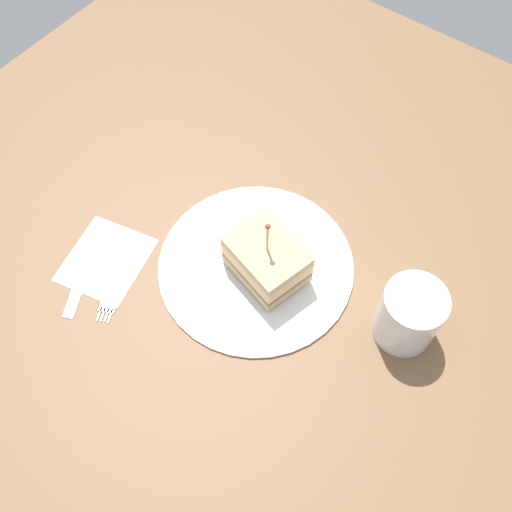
{
  "coord_description": "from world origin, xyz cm",
  "views": [
    {
      "loc": [
        -31.8,
        -23.76,
        71.02
      ],
      "look_at": [
        0.0,
        0.0,
        2.93
      ],
      "focal_mm": 41.21,
      "sensor_mm": 36.0,
      "label": 1
    }
  ],
  "objects_px": {
    "drink_glass": "(408,316)",
    "fork": "(114,288)",
    "napkin": "(106,260)",
    "knife": "(81,278)",
    "sandwich_half_center": "(265,262)",
    "plate": "(256,265)"
  },
  "relations": [
    {
      "from": "drink_glass",
      "to": "fork",
      "type": "xyz_separation_m",
      "value": [
        -0.18,
        0.34,
        -0.04
      ]
    },
    {
      "from": "napkin",
      "to": "fork",
      "type": "height_order",
      "value": "fork"
    },
    {
      "from": "napkin",
      "to": "knife",
      "type": "distance_m",
      "value": 0.04
    },
    {
      "from": "sandwich_half_center",
      "to": "napkin",
      "type": "relative_size",
      "value": 1.01
    },
    {
      "from": "napkin",
      "to": "knife",
      "type": "relative_size",
      "value": 0.91
    },
    {
      "from": "sandwich_half_center",
      "to": "napkin",
      "type": "distance_m",
      "value": 0.23
    },
    {
      "from": "sandwich_half_center",
      "to": "drink_glass",
      "type": "distance_m",
      "value": 0.2
    },
    {
      "from": "fork",
      "to": "knife",
      "type": "height_order",
      "value": "same"
    },
    {
      "from": "sandwich_half_center",
      "to": "fork",
      "type": "distance_m",
      "value": 0.21
    },
    {
      "from": "fork",
      "to": "knife",
      "type": "relative_size",
      "value": 0.97
    },
    {
      "from": "plate",
      "to": "fork",
      "type": "relative_size",
      "value": 2.2
    },
    {
      "from": "fork",
      "to": "sandwich_half_center",
      "type": "bearing_deg",
      "value": -47.33
    },
    {
      "from": "drink_glass",
      "to": "napkin",
      "type": "relative_size",
      "value": 0.78
    },
    {
      "from": "sandwich_half_center",
      "to": "knife",
      "type": "distance_m",
      "value": 0.25
    },
    {
      "from": "sandwich_half_center",
      "to": "knife",
      "type": "height_order",
      "value": "sandwich_half_center"
    },
    {
      "from": "drink_glass",
      "to": "napkin",
      "type": "distance_m",
      "value": 0.41
    },
    {
      "from": "sandwich_half_center",
      "to": "knife",
      "type": "relative_size",
      "value": 0.92
    },
    {
      "from": "plate",
      "to": "napkin",
      "type": "xyz_separation_m",
      "value": [
        -0.12,
        0.17,
        -0.0
      ]
    },
    {
      "from": "plate",
      "to": "knife",
      "type": "relative_size",
      "value": 2.13
    },
    {
      "from": "knife",
      "to": "napkin",
      "type": "bearing_deg",
      "value": -8.3
    },
    {
      "from": "drink_glass",
      "to": "knife",
      "type": "bearing_deg",
      "value": 116.93
    },
    {
      "from": "drink_glass",
      "to": "fork",
      "type": "bearing_deg",
      "value": 117.99
    }
  ]
}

